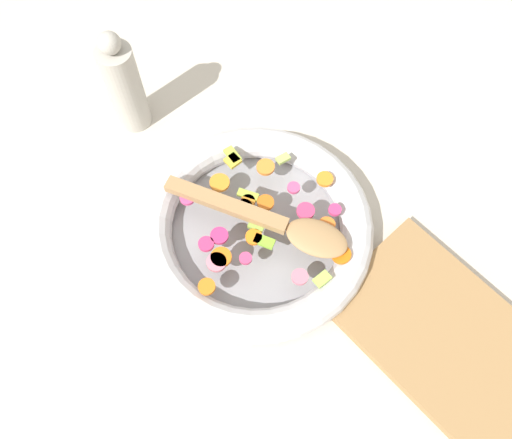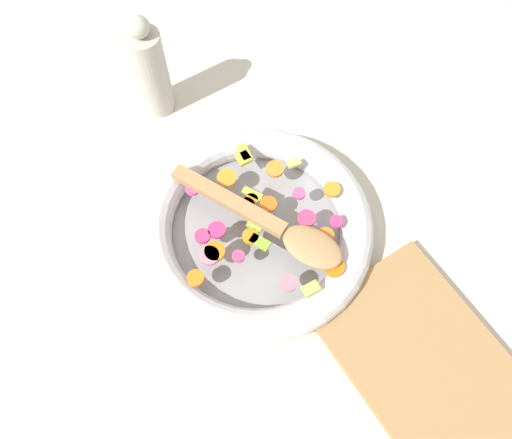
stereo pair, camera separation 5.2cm
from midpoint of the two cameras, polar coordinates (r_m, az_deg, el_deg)
The scene contains 6 objects.
ground_plane at distance 0.77m, azimuth 1.92°, elevation -1.75°, with size 4.00×4.00×0.00m, color beige.
skillet at distance 0.75m, azimuth 1.97°, elevation -1.07°, with size 0.35×0.35×0.05m.
chopped_vegetables at distance 0.73m, azimuth 2.69°, elevation -0.21°, with size 0.26×0.27×0.01m.
wooden_spoon at distance 0.71m, azimuth 4.08°, elevation -0.81°, with size 0.27×0.15×0.01m.
pepper_mill at distance 0.85m, azimuth -10.20°, elevation 16.28°, with size 0.06×0.06×0.19m.
cutting_board at distance 0.75m, azimuth 21.11°, elevation -15.56°, with size 0.31×0.20×0.02m.
Camera 2 is at (-0.27, 0.17, 0.71)m, focal length 35.00 mm.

